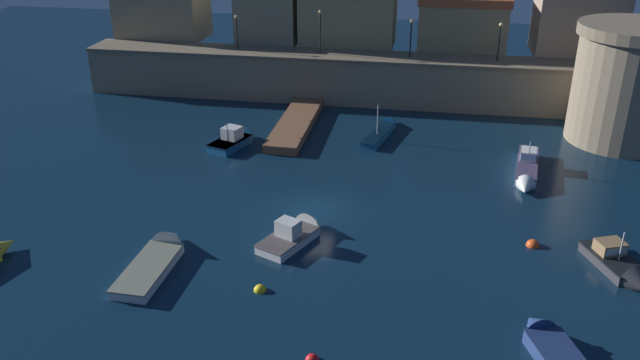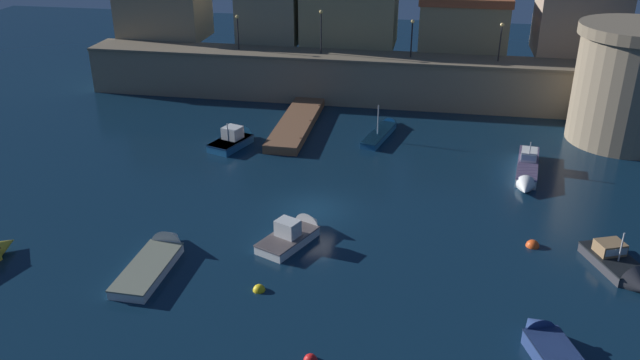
{
  "view_description": "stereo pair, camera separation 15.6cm",
  "coord_description": "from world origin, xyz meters",
  "px_view_note": "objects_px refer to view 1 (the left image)",
  "views": [
    {
      "loc": [
        6.54,
        -34.34,
        18.39
      ],
      "look_at": [
        0.0,
        2.73,
        0.71
      ],
      "focal_mm": 36.65,
      "sensor_mm": 36.0,
      "label": 1
    },
    {
      "loc": [
        6.7,
        -34.32,
        18.39
      ],
      "look_at": [
        0.0,
        2.73,
        0.71
      ],
      "focal_mm": 36.65,
      "sensor_mm": 36.0,
      "label": 2
    }
  ],
  "objects_px": {
    "mooring_buoy_2": "(533,246)",
    "quay_lamp_0": "(237,26)",
    "moored_boat_2": "(554,351)",
    "moored_boat_7": "(383,130)",
    "fortress_tower": "(629,84)",
    "moored_boat_1": "(623,268)",
    "quay_lamp_2": "(411,32)",
    "mooring_buoy_1": "(260,290)",
    "moored_boat_0": "(236,139)",
    "moored_boat_5": "(297,232)",
    "quay_lamp_1": "(320,25)",
    "moored_boat_3": "(527,169)",
    "quay_lamp_3": "(500,35)",
    "moored_boat_6": "(159,256)"
  },
  "relations": [
    {
      "from": "moored_boat_1",
      "to": "moored_boat_5",
      "type": "bearing_deg",
      "value": -113.98
    },
    {
      "from": "quay_lamp_3",
      "to": "moored_boat_0",
      "type": "relative_size",
      "value": 0.67
    },
    {
      "from": "quay_lamp_1",
      "to": "moored_boat_0",
      "type": "xyz_separation_m",
      "value": [
        -4.32,
        -11.81,
        -6.19
      ]
    },
    {
      "from": "moored_boat_5",
      "to": "moored_boat_2",
      "type": "bearing_deg",
      "value": -98.19
    },
    {
      "from": "fortress_tower",
      "to": "moored_boat_3",
      "type": "distance_m",
      "value": 11.64
    },
    {
      "from": "moored_boat_0",
      "to": "mooring_buoy_1",
      "type": "bearing_deg",
      "value": -141.19
    },
    {
      "from": "quay_lamp_3",
      "to": "mooring_buoy_2",
      "type": "bearing_deg",
      "value": -87.98
    },
    {
      "from": "fortress_tower",
      "to": "quay_lamp_2",
      "type": "height_order",
      "value": "fortress_tower"
    },
    {
      "from": "moored_boat_0",
      "to": "moored_boat_1",
      "type": "height_order",
      "value": "moored_boat_1"
    },
    {
      "from": "fortress_tower",
      "to": "quay_lamp_0",
      "type": "height_order",
      "value": "fortress_tower"
    },
    {
      "from": "quay_lamp_1",
      "to": "quay_lamp_3",
      "type": "bearing_deg",
      "value": -0.0
    },
    {
      "from": "moored_boat_2",
      "to": "moored_boat_7",
      "type": "bearing_deg",
      "value": 1.56
    },
    {
      "from": "moored_boat_1",
      "to": "mooring_buoy_2",
      "type": "relative_size",
      "value": 6.72
    },
    {
      "from": "quay_lamp_1",
      "to": "quay_lamp_3",
      "type": "height_order",
      "value": "quay_lamp_1"
    },
    {
      "from": "quay_lamp_3",
      "to": "moored_boat_3",
      "type": "bearing_deg",
      "value": -84.05
    },
    {
      "from": "moored_boat_2",
      "to": "moored_boat_7",
      "type": "height_order",
      "value": "moored_boat_7"
    },
    {
      "from": "moored_boat_0",
      "to": "mooring_buoy_2",
      "type": "height_order",
      "value": "moored_boat_0"
    },
    {
      "from": "fortress_tower",
      "to": "moored_boat_6",
      "type": "xyz_separation_m",
      "value": [
        -27.66,
        -22.32,
        -4.16
      ]
    },
    {
      "from": "fortress_tower",
      "to": "mooring_buoy_2",
      "type": "relative_size",
      "value": 12.02
    },
    {
      "from": "fortress_tower",
      "to": "mooring_buoy_2",
      "type": "xyz_separation_m",
      "value": [
        -8.19,
        -17.32,
        -4.44
      ]
    },
    {
      "from": "fortress_tower",
      "to": "moored_boat_1",
      "type": "relative_size",
      "value": 1.79
    },
    {
      "from": "moored_boat_5",
      "to": "moored_boat_6",
      "type": "xyz_separation_m",
      "value": [
        -6.62,
        -3.57,
        -0.1
      ]
    },
    {
      "from": "quay_lamp_2",
      "to": "mooring_buoy_1",
      "type": "relative_size",
      "value": 5.2
    },
    {
      "from": "moored_boat_2",
      "to": "mooring_buoy_1",
      "type": "xyz_separation_m",
      "value": [
        -13.34,
        2.68,
        -0.39
      ]
    },
    {
      "from": "quay_lamp_1",
      "to": "moored_boat_2",
      "type": "distance_m",
      "value": 36.75
    },
    {
      "from": "quay_lamp_2",
      "to": "moored_boat_6",
      "type": "distance_m",
      "value": 31.08
    },
    {
      "from": "moored_boat_0",
      "to": "mooring_buoy_1",
      "type": "height_order",
      "value": "moored_boat_0"
    },
    {
      "from": "moored_boat_1",
      "to": "mooring_buoy_2",
      "type": "bearing_deg",
      "value": -138.64
    },
    {
      "from": "moored_boat_3",
      "to": "moored_boat_7",
      "type": "distance_m",
      "value": 11.88
    },
    {
      "from": "fortress_tower",
      "to": "mooring_buoy_1",
      "type": "distance_m",
      "value": 32.72
    },
    {
      "from": "quay_lamp_2",
      "to": "moored_boat_3",
      "type": "distance_m",
      "value": 17.41
    },
    {
      "from": "quay_lamp_2",
      "to": "mooring_buoy_1",
      "type": "xyz_separation_m",
      "value": [
        -5.48,
        -29.98,
        -6.32
      ]
    },
    {
      "from": "fortress_tower",
      "to": "mooring_buoy_2",
      "type": "bearing_deg",
      "value": -115.3
    },
    {
      "from": "mooring_buoy_2",
      "to": "quay_lamp_0",
      "type": "bearing_deg",
      "value": 135.09
    },
    {
      "from": "quay_lamp_1",
      "to": "mooring_buoy_1",
      "type": "xyz_separation_m",
      "value": [
        2.31,
        -29.98,
        -6.63
      ]
    },
    {
      "from": "moored_boat_1",
      "to": "mooring_buoy_1",
      "type": "relative_size",
      "value": 7.97
    },
    {
      "from": "quay_lamp_1",
      "to": "moored_boat_0",
      "type": "height_order",
      "value": "quay_lamp_1"
    },
    {
      "from": "quay_lamp_3",
      "to": "moored_boat_5",
      "type": "xyz_separation_m",
      "value": [
        -12.03,
        -24.73,
        -5.93
      ]
    },
    {
      "from": "moored_boat_0",
      "to": "moored_boat_6",
      "type": "distance_m",
      "value": 16.51
    },
    {
      "from": "quay_lamp_1",
      "to": "mooring_buoy_2",
      "type": "distance_m",
      "value": 28.97
    },
    {
      "from": "fortress_tower",
      "to": "moored_boat_7",
      "type": "relative_size",
      "value": 1.3
    },
    {
      "from": "quay_lamp_2",
      "to": "mooring_buoy_2",
      "type": "bearing_deg",
      "value": -70.81
    },
    {
      "from": "moored_boat_2",
      "to": "moored_boat_6",
      "type": "relative_size",
      "value": 0.89
    },
    {
      "from": "quay_lamp_1",
      "to": "quay_lamp_2",
      "type": "relative_size",
      "value": 1.17
    },
    {
      "from": "mooring_buoy_2",
      "to": "moored_boat_7",
      "type": "bearing_deg",
      "value": 121.66
    },
    {
      "from": "mooring_buoy_2",
      "to": "moored_boat_3",
      "type": "bearing_deg",
      "value": 86.2
    },
    {
      "from": "moored_boat_1",
      "to": "moored_boat_2",
      "type": "bearing_deg",
      "value": -52.72
    },
    {
      "from": "moored_boat_5",
      "to": "moored_boat_7",
      "type": "distance_m",
      "value": 17.27
    },
    {
      "from": "fortress_tower",
      "to": "quay_lamp_2",
      "type": "distance_m",
      "value": 17.46
    },
    {
      "from": "moored_boat_5",
      "to": "fortress_tower",
      "type": "bearing_deg",
      "value": -24.26
    }
  ]
}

